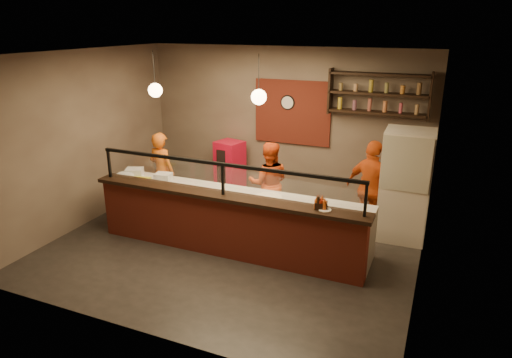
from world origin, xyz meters
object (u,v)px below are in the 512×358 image
at_px(wall_clock, 288,102).
at_px(pepper_mill, 318,203).
at_px(cook_left, 162,172).
at_px(cook_right, 371,189).
at_px(pizza_dough, 268,197).
at_px(red_cooler, 230,169).
at_px(condiment_caddy, 321,205).
at_px(cook_mid, 269,183).
at_px(fridge, 405,185).

bearing_deg(wall_clock, pepper_mill, -62.42).
distance_m(cook_left, cook_right, 4.06).
bearing_deg(wall_clock, pizza_dough, -78.50).
relative_size(red_cooler, pizza_dough, 2.69).
height_order(pizza_dough, condiment_caddy, condiment_caddy).
bearing_deg(cook_mid, pepper_mill, 110.92).
bearing_deg(red_cooler, pizza_dough, -34.41).
bearing_deg(cook_left, pepper_mill, 170.24).
height_order(cook_left, pepper_mill, cook_left).
relative_size(condiment_caddy, pepper_mill, 0.92).
height_order(cook_left, pizza_dough, cook_left).
bearing_deg(cook_mid, cook_left, -14.46).
bearing_deg(pepper_mill, fridge, 60.01).
bearing_deg(fridge, pizza_dough, -149.96).
bearing_deg(cook_right, condiment_caddy, 98.05).
distance_m(pizza_dough, condiment_caddy, 1.16).
bearing_deg(cook_left, red_cooler, -116.42).
distance_m(red_cooler, pizza_dough, 2.53).
distance_m(cook_mid, red_cooler, 1.63).
xyz_separation_m(cook_left, pizza_dough, (2.53, -0.67, 0.09)).
bearing_deg(pepper_mill, cook_right, 73.80).
bearing_deg(wall_clock, cook_mid, -85.42).
bearing_deg(cook_right, fridge, -146.26).
xyz_separation_m(red_cooler, pepper_mill, (2.63, -2.46, 0.54)).
bearing_deg(condiment_caddy, cook_mid, 133.92).
bearing_deg(condiment_caddy, cook_left, 161.81).
height_order(red_cooler, pizza_dough, red_cooler).
bearing_deg(fridge, cook_mid, -173.68).
relative_size(pizza_dough, condiment_caddy, 2.47).
bearing_deg(wall_clock, red_cooler, -165.33).
bearing_deg(pepper_mill, wall_clock, 117.58).
relative_size(pizza_dough, pepper_mill, 2.28).
height_order(cook_mid, cook_right, cook_right).
xyz_separation_m(cook_left, red_cooler, (0.89, 1.24, -0.19)).
relative_size(cook_left, cook_mid, 1.02).
bearing_deg(pizza_dough, wall_clock, 101.50).
bearing_deg(fridge, pepper_mill, -121.65).
height_order(cook_right, pepper_mill, cook_right).
xyz_separation_m(cook_left, cook_mid, (2.18, 0.26, -0.02)).
height_order(cook_right, red_cooler, cook_right).
bearing_deg(fridge, condiment_caddy, -121.67).
bearing_deg(fridge, cook_right, -171.70).
height_order(cook_left, red_cooler, cook_left).
relative_size(fridge, condiment_caddy, 10.47).
bearing_deg(pepper_mill, cook_mid, 132.19).
xyz_separation_m(cook_right, pizza_dough, (-1.50, -1.17, 0.04)).
distance_m(cook_right, pizza_dough, 1.90).
bearing_deg(fridge, wall_clock, 157.45).
distance_m(red_cooler, pepper_mill, 3.65).
height_order(wall_clock, cook_mid, wall_clock).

